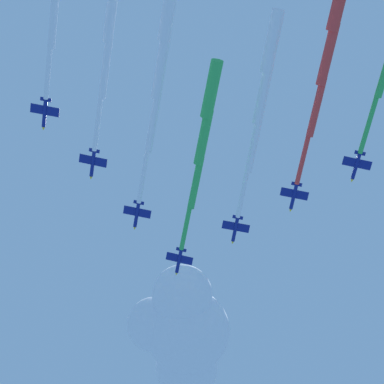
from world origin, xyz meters
name	(u,v)px	position (x,y,z in m)	size (l,w,h in m)	color
jet_lead	(203,136)	(18.13, 3.52, 163.44)	(69.51, 18.02, 3.94)	navy
jet_port_inner	(161,63)	(39.74, -8.09, 163.65)	(77.65, 19.29, 3.78)	navy
jet_starboard_inner	(263,92)	(30.75, 20.37, 164.02)	(72.38, 16.96, 3.80)	navy
jet_port_mid	(111,5)	(55.27, -21.09, 165.38)	(76.51, 18.56, 3.94)	navy
jet_starboard_mid	(328,52)	(42.02, 38.10, 164.43)	(73.28, 17.34, 3.89)	navy
cloud_puff	(183,331)	(-61.23, -4.03, 179.32)	(51.21, 36.46, 30.51)	white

